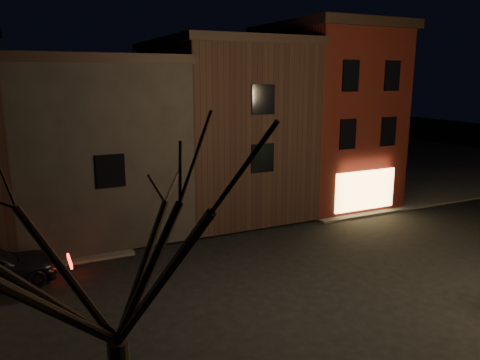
% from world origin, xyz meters
% --- Properties ---
extents(ground, '(120.00, 120.00, 0.00)m').
position_xyz_m(ground, '(0.00, 0.00, 0.00)').
color(ground, black).
rests_on(ground, ground).
extents(sidewalk_far_right, '(30.00, 30.00, 0.12)m').
position_xyz_m(sidewalk_far_right, '(20.00, 20.00, 0.06)').
color(sidewalk_far_right, '#2D2B28').
rests_on(sidewalk_far_right, ground).
extents(corner_building, '(6.50, 8.50, 10.50)m').
position_xyz_m(corner_building, '(8.00, 9.47, 5.40)').
color(corner_building, '#4B130D').
rests_on(corner_building, ground).
extents(row_building_a, '(7.30, 10.30, 9.40)m').
position_xyz_m(row_building_a, '(1.50, 10.50, 4.83)').
color(row_building_a, black).
rests_on(row_building_a, ground).
extents(row_building_b, '(7.80, 10.30, 8.40)m').
position_xyz_m(row_building_b, '(-5.75, 10.50, 4.33)').
color(row_building_b, black).
rests_on(row_building_b, ground).
extents(bare_tree_left, '(5.60, 5.60, 7.50)m').
position_xyz_m(bare_tree_left, '(-8.00, -7.00, 5.43)').
color(bare_tree_left, black).
rests_on(bare_tree_left, sidewalk_near_left).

